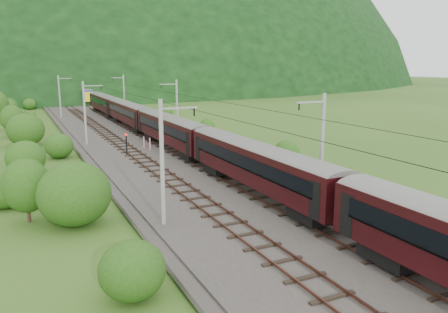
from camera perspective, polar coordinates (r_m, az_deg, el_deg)
name	(u,v)px	position (r m, az deg, el deg)	size (l,w,h in m)	color
ground	(248,214)	(31.07, 3.20, -7.54)	(600.00, 600.00, 0.00)	#305119
railbed	(195,179)	(39.68, -3.78, -2.98)	(14.00, 220.00, 0.30)	#38332D
track_left	(170,180)	(38.83, -7.07, -3.04)	(2.40, 220.00, 0.27)	brown
track_right	(219,174)	(40.55, -0.63, -2.31)	(2.40, 220.00, 0.27)	brown
catenary_left	(85,111)	(58.47, -17.66, 5.64)	(2.54, 192.28, 8.00)	gray
catenary_right	(176,107)	(61.38, -6.23, 6.41)	(2.54, 192.28, 8.00)	gray
overhead_wires	(194,102)	(38.48, -3.92, 7.07)	(4.83, 198.00, 0.03)	black
mountain_main	(38,82)	(286.16, -23.08, 8.94)	(504.00, 360.00, 244.00)	black
train	(172,125)	(52.14, -6.85, 4.05)	(2.72, 150.43, 4.72)	black
hazard_post_near	(144,142)	(54.51, -10.42, 1.87)	(0.15, 0.15, 1.40)	red
hazard_post_far	(150,144)	(53.09, -9.65, 1.65)	(0.15, 0.15, 1.43)	red
signal	(126,142)	(50.60, -12.63, 1.83)	(0.27, 0.27, 2.42)	black
vegetation_left	(12,153)	(44.90, -25.94, 0.42)	(13.01, 145.36, 6.35)	#244813
vegetation_right	(346,170)	(39.52, 15.64, -1.70)	(5.93, 99.21, 3.17)	#244813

